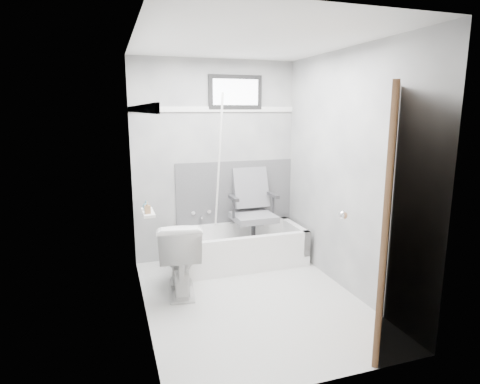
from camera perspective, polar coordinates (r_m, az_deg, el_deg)
name	(u,v)px	position (r m, az deg, el deg)	size (l,w,h in m)	color
floor	(251,299)	(4.05, 1.61, -14.96)	(2.60, 2.60, 0.00)	white
ceiling	(253,40)	(3.67, 1.83, 20.81)	(2.60, 2.60, 0.00)	silver
wall_back	(216,161)	(4.91, -3.49, 4.41)	(2.00, 0.02, 2.40)	slate
wall_front	(324,211)	(2.52, 11.87, -2.70)	(2.00, 0.02, 2.40)	slate
wall_left	(140,184)	(3.47, -14.01, 1.09)	(0.02, 2.60, 2.40)	slate
wall_right	(346,173)	(4.12, 14.91, 2.67)	(0.02, 2.60, 2.40)	slate
bathtub	(240,246)	(4.84, 0.05, -7.73)	(1.50, 0.70, 0.42)	white
office_chair	(254,211)	(4.83, 1.94, -2.72)	(0.58, 0.58, 1.00)	#5C5C60
toilet	(180,256)	(4.12, -8.55, -9.03)	(0.42, 0.75, 0.74)	white
door	(444,227)	(3.18, 27.06, -4.49)	(0.78, 0.78, 2.00)	brown
window	(235,92)	(4.93, -0.67, 14.02)	(0.66, 0.04, 0.40)	black
backerboard	(235,192)	(5.03, -0.65, -0.01)	(1.50, 0.02, 0.78)	#4C4C4F
trim_back	(215,109)	(4.85, -3.54, 11.67)	(2.00, 0.02, 0.06)	white
trim_left	(138,109)	(3.42, -14.31, 11.39)	(0.02, 2.60, 0.06)	white
pole	(218,176)	(4.69, -3.12, 2.23)	(0.02, 0.02, 1.95)	white
shelf	(148,213)	(3.73, -12.95, -2.87)	(0.10, 0.32, 0.03)	white
soap_bottle_a	(147,208)	(3.63, -13.03, -2.18)	(0.05, 0.05, 0.11)	#A37A51
soap_bottle_b	(146,205)	(3.77, -13.23, -1.78)	(0.06, 0.06, 0.08)	teal
faucet	(201,215)	(4.95, -5.55, -3.22)	(0.26, 0.10, 0.16)	silver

